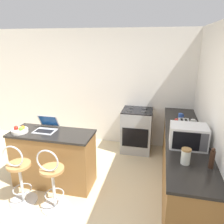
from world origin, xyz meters
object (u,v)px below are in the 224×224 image
(bar_stool_near, at_px, (20,176))
(bar_stool_far, at_px, (52,181))
(mug_white, at_px, (193,122))
(toaster, at_px, (184,125))
(stove_range, at_px, (137,130))
(microwave, at_px, (188,136))
(fruit_bowl, at_px, (20,130))
(laptop, at_px, (47,127))
(mug_red, at_px, (177,122))
(pepper_mill, at_px, (212,159))
(storage_jar, at_px, (186,156))
(mug_blue, at_px, (181,116))

(bar_stool_near, height_order, bar_stool_far, same)
(mug_white, bearing_deg, bar_stool_far, -144.36)
(bar_stool_near, distance_m, toaster, 2.64)
(toaster, bearing_deg, mug_white, 59.25)
(bar_stool_near, distance_m, stove_range, 2.53)
(microwave, xyz_separation_m, fruit_bowl, (-2.57, -0.08, -0.12))
(laptop, xyz_separation_m, mug_red, (2.11, 0.74, -0.01))
(fruit_bowl, height_order, mug_white, fruit_bowl)
(stove_range, bearing_deg, mug_red, -41.39)
(microwave, distance_m, stove_range, 1.86)
(stove_range, bearing_deg, microwave, -60.52)
(laptop, distance_m, fruit_bowl, 0.42)
(laptop, bearing_deg, toaster, 12.32)
(fruit_bowl, distance_m, pepper_mill, 2.81)
(bar_stool_near, height_order, microwave, microwave)
(bar_stool_far, height_order, fruit_bowl, fruit_bowl)
(toaster, height_order, storage_jar, storage_jar)
(laptop, distance_m, pepper_mill, 2.49)
(mug_red, bearing_deg, fruit_bowl, -159.50)
(toaster, relative_size, mug_blue, 2.78)
(fruit_bowl, bearing_deg, microwave, 1.82)
(bar_stool_near, height_order, mug_red, mug_red)
(bar_stool_far, relative_size, laptop, 2.89)
(laptop, height_order, mug_blue, laptop)
(bar_stool_far, distance_m, microwave, 1.99)
(bar_stool_near, xyz_separation_m, mug_red, (2.25, 1.37, 0.53))
(bar_stool_far, relative_size, mug_red, 9.37)
(laptop, bearing_deg, fruit_bowl, -152.72)
(mug_white, height_order, storage_jar, storage_jar)
(bar_stool_far, bearing_deg, mug_red, 38.54)
(fruit_bowl, relative_size, pepper_mill, 1.02)
(toaster, height_order, mug_white, toaster)
(storage_jar, bearing_deg, mug_red, 90.92)
(toaster, distance_m, mug_red, 0.27)
(bar_stool_near, relative_size, mug_white, 9.91)
(stove_range, bearing_deg, mug_white, -31.04)
(bar_stool_near, xyz_separation_m, mug_white, (2.52, 1.43, 0.53))
(fruit_bowl, relative_size, mug_white, 2.62)
(bar_stool_far, height_order, toaster, toaster)
(storage_jar, bearing_deg, bar_stool_far, -178.08)
(mug_red, xyz_separation_m, mug_white, (0.27, 0.06, -0.00))
(stove_range, distance_m, fruit_bowl, 2.40)
(bar_stool_far, xyz_separation_m, pepper_mill, (2.03, 0.03, 0.60))
(stove_range, height_order, pepper_mill, pepper_mill)
(mug_red, relative_size, storage_jar, 0.54)
(stove_range, bearing_deg, storage_jar, -68.29)
(laptop, xyz_separation_m, mug_white, (2.38, 0.79, -0.01))
(pepper_mill, bearing_deg, mug_red, 102.65)
(storage_jar, bearing_deg, laptop, 164.80)
(toaster, xyz_separation_m, stove_range, (-0.86, 0.94, -0.55))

